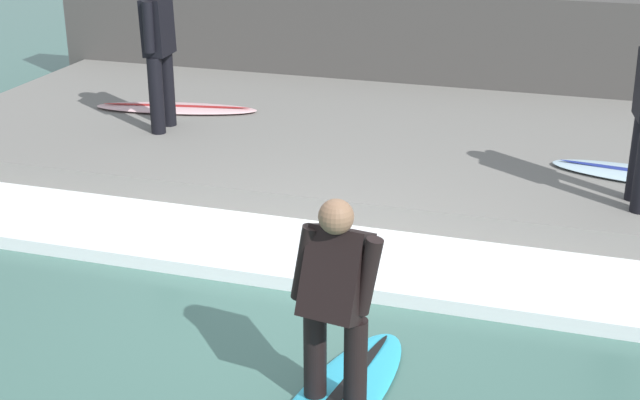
# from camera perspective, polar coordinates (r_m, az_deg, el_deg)

# --- Properties ---
(ground_plane) EXTENTS (28.00, 28.00, 0.00)m
(ground_plane) POSITION_cam_1_polar(r_m,az_deg,el_deg) (7.11, -1.28, -6.77)
(ground_plane) COLOR #426B60
(concrete_ledge) EXTENTS (4.40, 10.81, 0.35)m
(concrete_ledge) POSITION_cam_1_polar(r_m,az_deg,el_deg) (10.24, 5.12, 3.37)
(concrete_ledge) COLOR slate
(concrete_ledge) RESTS_ON ground_plane
(back_wall) EXTENTS (0.50, 11.35, 1.58)m
(back_wall) POSITION_cam_1_polar(r_m,az_deg,el_deg) (12.40, 7.71, 9.47)
(back_wall) COLOR #474442
(back_wall) RESTS_ON ground_plane
(wave_foam_crest) EXTENTS (1.20, 10.27, 0.12)m
(wave_foam_crest) POSITION_cam_1_polar(r_m,az_deg,el_deg) (7.76, 0.59, -3.68)
(wave_foam_crest) COLOR white
(wave_foam_crest) RESTS_ON ground_plane
(surfer_riding) EXTENTS (0.46, 0.61, 1.39)m
(surfer_riding) POSITION_cam_1_polar(r_m,az_deg,el_deg) (5.51, 1.00, -5.97)
(surfer_riding) COLOR black
(surfer_riding) RESTS_ON surfboard_riding
(surfer_waiting_far) EXTENTS (0.58, 0.28, 1.72)m
(surfer_waiting_far) POSITION_cam_1_polar(r_m,az_deg,el_deg) (10.20, -10.28, 9.69)
(surfer_waiting_far) COLOR black
(surfer_waiting_far) RESTS_ON concrete_ledge
(surfboard_waiting_far) EXTENTS (0.86, 2.07, 0.07)m
(surfboard_waiting_far) POSITION_cam_1_polar(r_m,az_deg,el_deg) (11.14, -9.19, 5.83)
(surfboard_waiting_far) COLOR beige
(surfboard_waiting_far) RESTS_ON concrete_ledge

